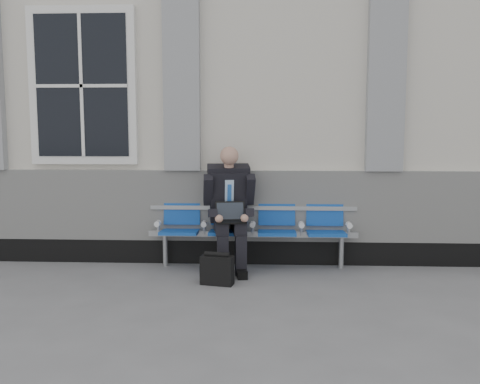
{
  "coord_description": "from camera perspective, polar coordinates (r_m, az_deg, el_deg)",
  "views": [
    {
      "loc": [
        2.64,
        -5.23,
        1.72
      ],
      "look_at": [
        2.35,
        0.9,
        0.99
      ],
      "focal_mm": 40.0,
      "sensor_mm": 36.0,
      "label": 1
    }
  ],
  "objects": [
    {
      "name": "ground",
      "position": [
        6.11,
        -23.39,
        -10.16
      ],
      "size": [
        70.0,
        70.0,
        0.0
      ],
      "primitive_type": "plane",
      "color": "slate",
      "rests_on": "ground"
    },
    {
      "name": "station_building",
      "position": [
        9.12,
        -14.44,
        9.71
      ],
      "size": [
        14.4,
        4.4,
        4.49
      ],
      "color": "beige",
      "rests_on": "ground"
    },
    {
      "name": "bench",
      "position": [
        6.66,
        1.36,
        -3.34
      ],
      "size": [
        2.6,
        0.47,
        0.91
      ],
      "color": "#9EA0A3",
      "rests_on": "ground"
    },
    {
      "name": "businessman",
      "position": [
        6.5,
        -1.14,
        -1.33
      ],
      "size": [
        0.66,
        0.88,
        1.51
      ],
      "color": "black",
      "rests_on": "ground"
    },
    {
      "name": "briefcase",
      "position": [
        5.98,
        -2.46,
        -8.27
      ],
      "size": [
        0.38,
        0.23,
        0.37
      ],
      "color": "black",
      "rests_on": "ground"
    }
  ]
}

